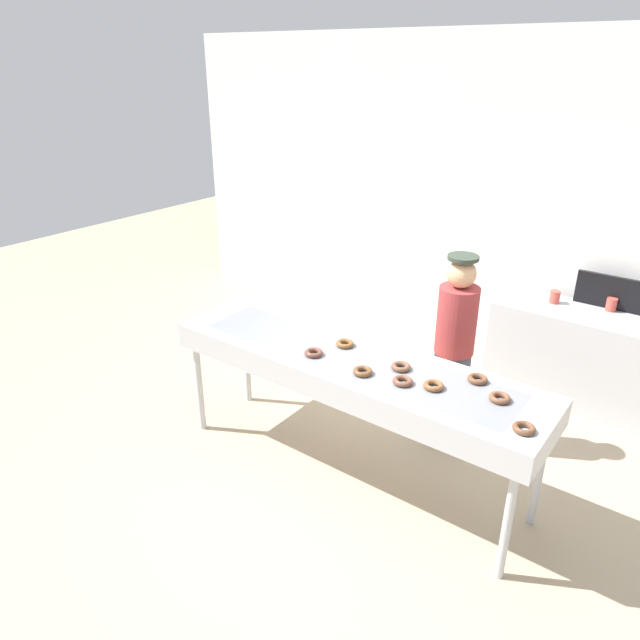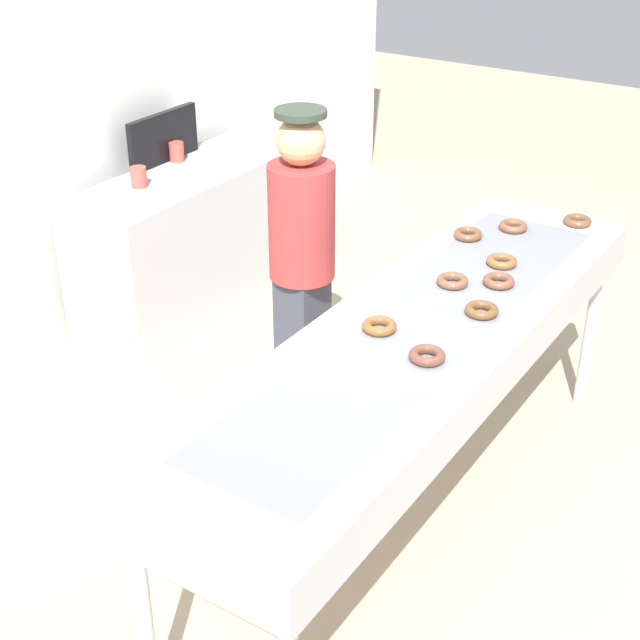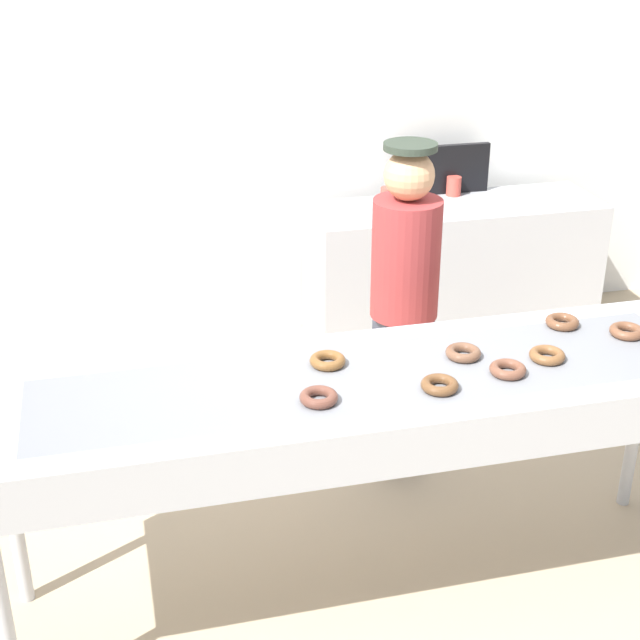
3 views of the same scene
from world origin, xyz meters
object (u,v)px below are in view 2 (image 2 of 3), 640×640
fryer_conveyor (421,346)px  chocolate_donut_3 (577,221)px  chocolate_donut_0 (482,310)px  worker_baker (302,260)px  chocolate_donut_7 (468,234)px  menu_display (163,137)px  chocolate_donut_1 (427,356)px  paper_cup_1 (177,152)px  chocolate_donut_5 (453,281)px  chocolate_donut_8 (499,281)px  chocolate_donut_2 (513,226)px  paper_cup_0 (139,177)px  chocolate_donut_6 (379,326)px  prep_counter (199,236)px  chocolate_donut_4 (502,261)px

fryer_conveyor → chocolate_donut_3: chocolate_donut_3 is taller
chocolate_donut_0 → worker_baker: size_ratio=0.08×
chocolate_donut_7 → menu_display: (0.32, 2.17, 0.01)m
worker_baker → chocolate_donut_1: bearing=50.9°
chocolate_donut_7 → paper_cup_1: (0.37, 2.11, -0.08)m
chocolate_donut_1 → chocolate_donut_5: (0.60, 0.19, 0.00)m
chocolate_donut_0 → worker_baker: bearing=78.0°
chocolate_donut_8 → menu_display: 2.59m
chocolate_donut_3 → chocolate_donut_8: size_ratio=1.00×
chocolate_donut_2 → paper_cup_0: 2.16m
paper_cup_0 → chocolate_donut_5: bearing=-100.5°
chocolate_donut_3 → chocolate_donut_7: same height
paper_cup_1 → chocolate_donut_8: bearing=-107.2°
chocolate_donut_2 → chocolate_donut_0: bearing=-165.1°
chocolate_donut_0 → chocolate_donut_8: same height
chocolate_donut_2 → chocolate_donut_6: (-1.20, 0.04, 0.00)m
fryer_conveyor → paper_cup_1: size_ratio=24.37×
chocolate_donut_3 → worker_baker: size_ratio=0.08×
chocolate_donut_5 → worker_baker: size_ratio=0.08×
chocolate_donut_6 → paper_cup_0: (0.90, 2.09, -0.08)m
chocolate_donut_8 → menu_display: menu_display is taller
fryer_conveyor → chocolate_donut_2: chocolate_donut_2 is taller
prep_counter → chocolate_donut_3: bearing=-87.2°
chocolate_donut_5 → chocolate_donut_2: bearing=1.6°
chocolate_donut_0 → fryer_conveyor: bearing=142.2°
menu_display → chocolate_donut_7: bearing=-98.5°
chocolate_donut_1 → chocolate_donut_6: (0.10, 0.25, 0.00)m
paper_cup_1 → chocolate_donut_2: bearing=-94.2°
chocolate_donut_0 → chocolate_donut_1: bearing=177.6°
chocolate_donut_2 → paper_cup_1: (0.17, 2.25, -0.08)m
chocolate_donut_0 → chocolate_donut_2: size_ratio=1.00×
chocolate_donut_6 → paper_cup_0: 2.28m
chocolate_donut_8 → prep_counter: bearing=72.6°
chocolate_donut_4 → menu_display: bearing=78.0°
chocolate_donut_2 → paper_cup_1: 2.26m
menu_display → paper_cup_1: bearing=-49.6°
chocolate_donut_3 → chocolate_donut_5: (-0.93, 0.21, 0.00)m
chocolate_donut_4 → prep_counter: (0.52, 2.19, -0.58)m
chocolate_donut_1 → paper_cup_1: 2.87m
fryer_conveyor → chocolate_donut_7: 0.89m
chocolate_donut_6 → chocolate_donut_7: (0.99, 0.10, 0.00)m
chocolate_donut_6 → worker_baker: (0.55, 0.73, -0.12)m
chocolate_donut_2 → chocolate_donut_8: size_ratio=1.00×
prep_counter → paper_cup_1: bearing=75.2°
chocolate_donut_2 → chocolate_donut_5: 0.69m
fryer_conveyor → chocolate_donut_8: (0.48, -0.11, 0.11)m
fryer_conveyor → chocolate_donut_8: bearing=-12.5°
chocolate_donut_3 → chocolate_donut_4: same height
menu_display → chocolate_donut_8: bearing=-105.8°
chocolate_donut_4 → chocolate_donut_1: bearing=-173.7°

